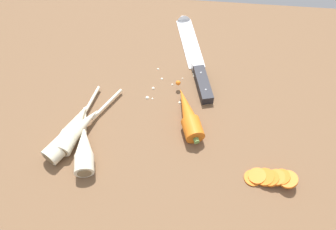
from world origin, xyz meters
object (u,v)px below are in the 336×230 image
Objects in this scene: whole_carrot at (188,114)px; carrot_slice_stack at (270,178)px; parsnip_front at (74,133)px; parsnip_mid_left at (74,128)px; chefs_knife at (193,52)px; parsnip_mid_right at (84,149)px.

whole_carrot reaches higher than carrot_slice_stack.
parsnip_front and parsnip_mid_left have the same top height.
parsnip_mid_left is at bearing 106.61° from parsnip_front.
chefs_knife is at bearing 90.13° from whole_carrot.
parsnip_mid_left is 42.56cm from carrot_slice_stack.
carrot_slice_stack is (41.53, -5.71, -0.89)cm from parsnip_front.
whole_carrot is (0.05, -22.24, 1.45)cm from chefs_knife.
parsnip_mid_right is at bearing -122.19° from chefs_knife.
parsnip_mid_right is 38.43cm from carrot_slice_stack.
whole_carrot is 0.80× the size of parsnip_front.
chefs_knife is 1.78× the size of parsnip_mid_left.
carrot_slice_stack is (41.95, -7.13, -0.89)cm from parsnip_mid_left.
parsnip_mid_left is (-0.43, 1.43, 0.00)cm from parsnip_front.
parsnip_front is at bearing 172.17° from carrot_slice_stack.
whole_carrot is 21.77cm from carrot_slice_stack.
whole_carrot reaches higher than parsnip_mid_left.
carrot_slice_stack is (38.36, -2.04, -0.89)cm from parsnip_mid_right.
whole_carrot is at bearing 13.73° from parsnip_mid_left.
carrot_slice_stack is at bearing -7.83° from parsnip_front.
parsnip_front is 4.84cm from parsnip_mid_right.
parsnip_front is at bearing -162.90° from whole_carrot.
parsnip_mid_right reaches higher than carrot_slice_stack.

